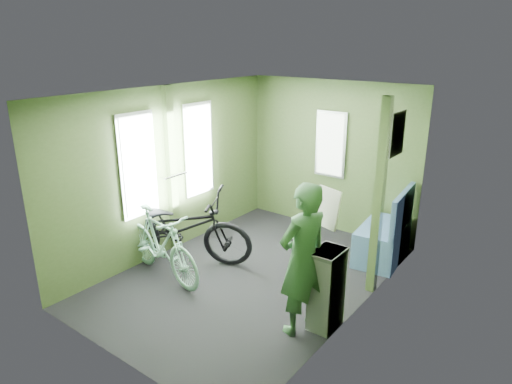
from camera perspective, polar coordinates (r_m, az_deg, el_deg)
room at (r=5.40m, az=-0.70°, el=3.29°), size 4.00×4.02×2.31m
bicycle_black at (r=6.32m, az=-9.21°, el=-8.57°), size 2.13×1.56×1.13m
bicycle_mint at (r=5.99m, az=-11.50°, el=-10.33°), size 1.57×0.70×0.93m
passenger at (r=4.56m, az=5.91°, el=-8.36°), size 0.54×0.71×1.60m
waste_box at (r=4.81m, az=8.79°, el=-11.91°), size 0.26×0.36×0.87m
bench_seat at (r=6.41m, az=15.72°, el=-5.66°), size 0.64×1.02×1.02m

